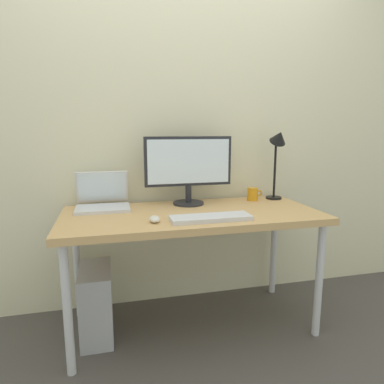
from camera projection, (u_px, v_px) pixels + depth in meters
The scene contains 10 objects.
ground_plane at pixel (192, 324), 2.14m from camera, with size 6.00×6.00×0.00m, color #4C4742.
back_wall at pixel (178, 116), 2.29m from camera, with size 4.40×0.04×2.60m, color beige.
desk at pixel (192, 222), 2.02m from camera, with size 1.51×0.68×0.73m.
monitor at pixel (188, 166), 2.17m from camera, with size 0.57×0.20×0.44m.
laptop at pixel (103, 199), 2.09m from camera, with size 0.32×0.29×0.22m.
desk_lamp at pixel (278, 148), 2.30m from camera, with size 0.11×0.16×0.50m.
keyboard at pixel (211, 218), 1.82m from camera, with size 0.44×0.14×0.02m, color silver.
mouse at pixel (155, 219), 1.78m from camera, with size 0.06×0.09×0.03m, color silver.
coffee_mug at pixel (253, 194), 2.33m from camera, with size 0.11×0.07×0.09m.
computer_tower at pixel (96, 303), 1.99m from camera, with size 0.18×0.36×0.42m, color #B2B2B7.
Camera 1 is at (-0.47, -1.89, 1.21)m, focal length 31.66 mm.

